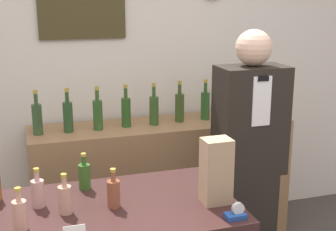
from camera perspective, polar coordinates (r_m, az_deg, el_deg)
name	(u,v)px	position (r m, az deg, el deg)	size (l,w,h in m)	color
back_wall	(124,62)	(3.61, -5.37, 6.53)	(5.20, 0.09, 2.70)	silver
back_shelf	(162,181)	(3.62, -0.69, -8.03)	(1.94, 0.47, 0.93)	#9E754C
shopkeeper	(248,163)	(3.00, 9.77, -5.70)	(0.42, 0.26, 1.66)	black
potted_plant	(257,92)	(3.70, 10.82, 2.79)	(0.23, 0.23, 0.34)	#9E998E
paper_bag	(216,171)	(2.22, 5.90, -6.75)	(0.14, 0.11, 0.32)	tan
tape_dispenser	(236,213)	(2.13, 8.31, -11.71)	(0.09, 0.06, 0.07)	#1E4799
counter_bottle_1	(20,214)	(2.09, -17.62, -11.37)	(0.06, 0.06, 0.19)	tan
counter_bottle_2	(38,192)	(2.28, -15.57, -9.02)	(0.06, 0.06, 0.19)	tan
counter_bottle_3	(65,199)	(2.18, -12.44, -9.86)	(0.06, 0.06, 0.19)	tan
counter_bottle_4	(84,176)	(2.42, -10.15, -7.21)	(0.06, 0.06, 0.19)	#2F591F
counter_bottle_5	(114,193)	(2.21, -6.65, -9.33)	(0.06, 0.06, 0.19)	brown
shelf_bottle_0	(37,118)	(3.29, -15.66, -0.30)	(0.07, 0.07, 0.31)	#2F4C2A
shelf_bottle_1	(68,116)	(3.30, -12.10, -0.03)	(0.07, 0.07, 0.31)	#274B26
shelf_bottle_2	(98,114)	(3.32, -8.56, 0.23)	(0.07, 0.07, 0.31)	#2E5724
shelf_bottle_3	(126,111)	(3.37, -5.14, 0.55)	(0.07, 0.07, 0.31)	#2A521F
shelf_bottle_4	(154,109)	(3.41, -1.72, 0.77)	(0.07, 0.07, 0.31)	#325425
shelf_bottle_5	(180,106)	(3.49, 1.42, 1.11)	(0.07, 0.07, 0.31)	#354D20
shelf_bottle_6	(205,105)	(3.56, 4.56, 1.35)	(0.07, 0.07, 0.31)	#2A5726
shelf_bottle_7	(231,103)	(3.63, 7.65, 1.52)	(0.07, 0.07, 0.31)	#35501E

